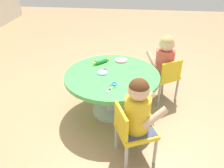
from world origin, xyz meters
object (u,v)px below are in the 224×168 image
at_px(craft_table, 112,82).
at_px(craft_scissors, 111,88).
at_px(child_chair_right, 165,76).
at_px(seated_child_right, 165,57).
at_px(child_chair_left, 132,130).
at_px(rolling_pin, 101,61).
at_px(seated_child_left, 138,107).

height_order(craft_table, craft_scissors, craft_scissors).
distance_m(child_chair_right, seated_child_right, 0.23).
xyz_separation_m(child_chair_left, seated_child_right, (1.01, -0.32, 0.23)).
xyz_separation_m(seated_child_right, craft_scissors, (-0.65, 0.54, -0.05)).
bearing_deg(rolling_pin, seated_child_left, -153.62).
relative_size(craft_table, rolling_pin, 5.56).
bearing_deg(child_chair_left, craft_table, 20.81).
xyz_separation_m(child_chair_left, seated_child_left, (0.02, -0.04, 0.23)).
bearing_deg(rolling_pin, child_chair_right, -82.99).
bearing_deg(craft_scissors, child_chair_left, -148.71).
relative_size(seated_child_left, child_chair_right, 0.95).
distance_m(seated_child_left, seated_child_right, 1.03).
bearing_deg(rolling_pin, child_chair_left, -155.99).
height_order(craft_table, child_chair_left, child_chair_left).
height_order(craft_table, seated_child_right, seated_child_right).
distance_m(child_chair_right, craft_scissors, 0.85).
distance_m(craft_table, child_chair_right, 0.68).
relative_size(child_chair_right, rolling_pin, 3.00).
bearing_deg(seated_child_right, rolling_pin, 99.83).
xyz_separation_m(child_chair_right, craft_scissors, (-0.61, 0.56, 0.18)).
relative_size(child_chair_right, craft_scissors, 3.77).
relative_size(child_chair_left, rolling_pin, 3.00).
xyz_separation_m(child_chair_left, craft_scissors, (0.36, 0.22, 0.18)).
distance_m(craft_table, rolling_pin, 0.32).
height_order(child_chair_right, seated_child_right, seated_child_right).
xyz_separation_m(seated_child_right, rolling_pin, (-0.12, 0.72, -0.03)).
height_order(seated_child_right, craft_scissors, seated_child_right).
height_order(craft_table, seated_child_left, seated_child_left).
height_order(craft_table, rolling_pin, rolling_pin).
bearing_deg(craft_scissors, seated_child_right, -39.95).
height_order(child_chair_left, child_chair_right, same).
xyz_separation_m(seated_child_left, rolling_pin, (0.86, 0.43, -0.03)).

